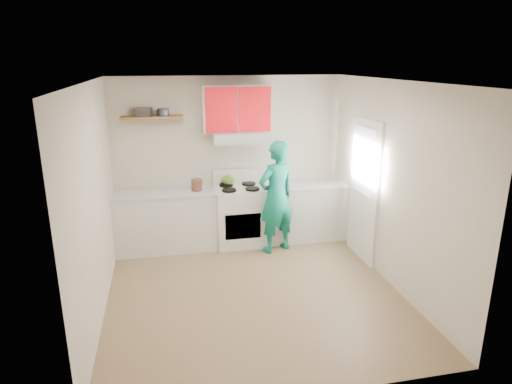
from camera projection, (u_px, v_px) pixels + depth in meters
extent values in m
plane|color=brown|center=(253.00, 291.00, 5.66)|extent=(3.80, 3.80, 0.00)
cube|color=white|center=(253.00, 81.00, 4.92)|extent=(3.60, 3.80, 0.04)
cube|color=beige|center=(229.00, 160.00, 7.07)|extent=(3.60, 0.04, 2.60)
cube|color=beige|center=(302.00, 262.00, 3.51)|extent=(3.60, 0.04, 2.60)
cube|color=beige|center=(95.00, 203.00, 4.93)|extent=(0.04, 3.80, 2.60)
cube|color=beige|center=(392.00, 185.00, 5.65)|extent=(0.04, 3.80, 2.60)
cube|color=white|center=(364.00, 191.00, 6.38)|extent=(0.05, 0.85, 2.05)
cube|color=white|center=(365.00, 162.00, 6.25)|extent=(0.01, 0.55, 0.95)
cube|color=silver|center=(166.00, 221.00, 6.83)|extent=(1.52, 0.60, 0.90)
cube|color=silver|center=(302.00, 211.00, 7.26)|extent=(1.32, 0.60, 0.90)
cube|color=white|center=(239.00, 216.00, 7.03)|extent=(0.76, 0.65, 0.92)
cube|color=silver|center=(237.00, 137.00, 6.77)|extent=(0.76, 0.44, 0.15)
cube|color=red|center=(236.00, 109.00, 6.70)|extent=(1.02, 0.33, 0.70)
cube|color=brown|center=(152.00, 117.00, 6.50)|extent=(0.90, 0.30, 0.04)
cube|color=#3B3435|center=(143.00, 112.00, 6.47)|extent=(0.26, 0.21, 0.12)
cylinder|color=#333D4C|center=(163.00, 112.00, 6.50)|extent=(0.18, 0.18, 0.11)
ellipsoid|color=#558525|center=(228.00, 180.00, 7.01)|extent=(0.25, 0.25, 0.17)
cylinder|color=brown|center=(197.00, 186.00, 6.73)|extent=(0.19, 0.19, 0.20)
cube|color=olive|center=(284.00, 187.00, 6.96)|extent=(0.34, 0.28, 0.02)
cube|color=red|center=(331.00, 183.00, 7.23)|extent=(0.33, 0.30, 0.01)
imported|color=#0C745E|center=(276.00, 197.00, 6.64)|extent=(0.74, 0.62, 1.71)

